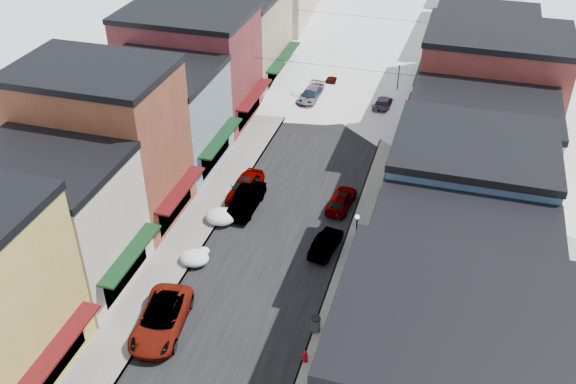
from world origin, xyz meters
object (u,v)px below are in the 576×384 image
Objects in this scene: car_white_suv at (161,319)px; streetlamp_near at (356,232)px; car_green_sedan at (326,243)px; car_dark_hatch at (246,200)px; car_silver_sedan at (245,187)px; fire_hydrant at (305,356)px; trash_can at (316,324)px.

car_white_suv is 14.73m from streetlamp_near.
car_green_sedan is 1.03× the size of streetlamp_near.
car_dark_hatch is 1.24× the size of car_green_sedan.
car_silver_sedan is at bearing -25.17° from car_green_sedan.
car_white_suv reaches higher than car_green_sedan.
fire_hydrant is at bearing -56.54° from car_silver_sedan.
car_dark_hatch is 4.66× the size of trash_can.
trash_can is (9.50, -13.47, -0.15)m from car_silver_sedan.
streetlamp_near is at bearing 174.45° from car_green_sedan.
car_green_sedan is (7.44, -3.40, -0.16)m from car_dark_hatch.
fire_hydrant is at bearing 104.30° from car_green_sedan.
fire_hydrant is at bearing -90.00° from trash_can.
car_silver_sedan is at bearing 113.37° from car_dark_hatch.
car_green_sedan is 3.05m from streetlamp_near.
streetlamp_near reaches higher than trash_can.
streetlamp_near reaches higher than car_green_sedan.
streetlamp_near reaches higher than car_dark_hatch.
car_green_sedan is 3.75× the size of trash_can.
car_dark_hatch is 1.28× the size of streetlamp_near.
car_green_sedan is at bearing -29.76° from car_silver_sedan.
streetlamp_near is at bearing -21.06° from car_dark_hatch.
fire_hydrant is 0.20× the size of streetlamp_near.
car_silver_sedan is 6.29× the size of fire_hydrant.
car_white_suv is 13.50m from car_green_sedan.
trash_can is (1.30, -8.22, 0.03)m from car_green_sedan.
car_dark_hatch reaches higher than trash_can.
car_dark_hatch reaches higher than fire_hydrant.
streetlamp_near is (10.47, -5.77, 1.78)m from car_silver_sedan.
car_silver_sedan is (0.00, 15.97, -0.01)m from car_white_suv.
streetlamp_near is at bearing 82.83° from trash_can.
car_white_suv is 1.24× the size of car_silver_sedan.
fire_hydrant is (1.30, -10.81, -0.16)m from car_green_sedan.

